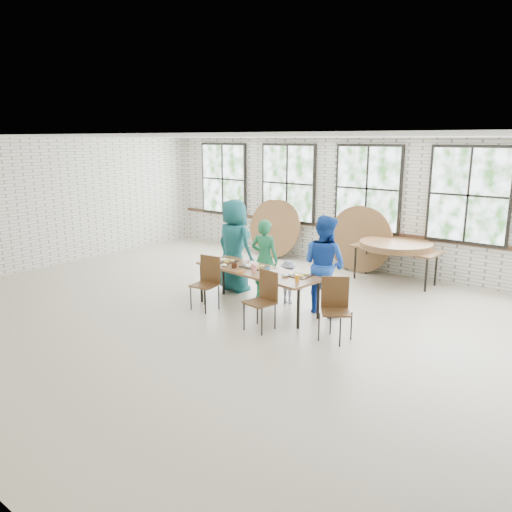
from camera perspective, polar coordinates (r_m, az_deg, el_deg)
The scene contains 13 objects.
room at distance 11.65m, azimuth 12.62°, elevation 7.30°, with size 12.00×12.00×12.00m.
dining_table at distance 8.75m, azimuth 0.12°, elevation -1.89°, with size 2.47×1.04×0.74m.
chair_near_left at distance 8.92m, azimuth -5.56°, elevation -2.52°, with size 0.48×0.46×0.95m.
chair_near_right at distance 7.93m, azimuth 0.95°, elevation -4.47°, with size 0.49×0.48×0.95m.
chair_spare at distance 7.65m, azimuth 9.05°, elevation -5.33°, with size 0.58×0.57×0.95m.
adult_teal at distance 9.86m, azimuth -2.50°, elevation 1.21°, with size 0.90×0.58×1.83m, color #17575A.
adult_green at distance 9.42m, azimuth 1.00°, elevation -0.34°, with size 0.55×0.36×1.52m, color #1D6E43.
toddler at distance 9.20m, azimuth 3.70°, elevation -2.95°, with size 0.53×0.31×0.82m, color #151643.
adult_blue at distance 8.69m, azimuth 7.81°, elevation -0.96°, with size 0.83×0.65×1.72m, color #1846AE.
storage_table at distance 10.87m, azimuth 15.65°, elevation 0.61°, with size 1.83×0.84×0.74m.
tabletop_clutter at distance 8.66m, azimuth 0.45°, elevation -1.52°, with size 2.06×0.60×0.11m.
round_tops_stacked at distance 10.84m, azimuth 15.69°, elevation 1.22°, with size 1.50×1.50×0.13m.
round_tops_leaning at distance 12.20m, azimuth 6.68°, elevation 2.60°, with size 4.06×0.52×1.49m.
Camera 1 is at (5.11, -5.97, 2.98)m, focal length 35.00 mm.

